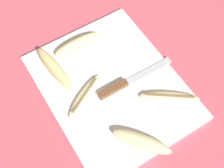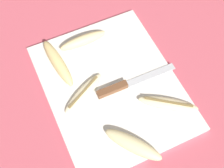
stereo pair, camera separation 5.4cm
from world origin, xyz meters
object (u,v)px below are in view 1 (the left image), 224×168
Objects in this scene: banana_mellow_near at (77,44)px; banana_golden_short at (55,68)px; knife at (122,85)px; banana_cream_curved at (170,97)px; banana_soft_right at (142,142)px; banana_bright_far at (85,96)px.

banana_golden_short is at bearing -65.63° from banana_mellow_near.
knife is 1.65× the size of banana_mellow_near.
banana_mellow_near is 0.33m from banana_cream_curved.
banana_soft_right is (0.37, -0.01, -0.00)m from banana_mellow_near.
knife is 0.20m from banana_mellow_near.
knife is 1.62× the size of banana_soft_right.
banana_cream_curved is 1.03× the size of banana_soft_right.
banana_mellow_near is 0.18m from banana_bright_far.
banana_soft_right is at bearing -1.47° from banana_mellow_near.
knife is 1.36× the size of banana_golden_short.
banana_mellow_near reaches higher than banana_bright_far.
banana_cream_curved is 0.86× the size of banana_golden_short.
banana_mellow_near is at bearing -167.33° from knife.
banana_bright_far is at bearing -163.41° from banana_soft_right.
banana_golden_short reaches higher than knife.
knife is 1.62× the size of banana_bright_far.
banana_mellow_near is at bearing 114.37° from banana_golden_short.
knife is at bearing 12.06° from banana_mellow_near.
knife is 1.58× the size of banana_cream_curved.
knife is at bearing 77.48° from banana_bright_far.
banana_golden_short reaches higher than banana_bright_far.
banana_bright_far is at bearing -101.90° from knife.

